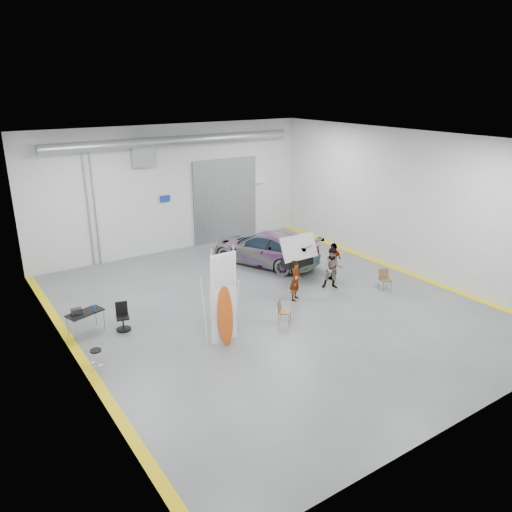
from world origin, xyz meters
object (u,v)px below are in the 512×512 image
surfboard_display (224,307)px  office_chair (122,318)px  person_a (295,280)px  folding_chair_far (385,284)px  sedan_car (265,248)px  shop_stool (97,360)px  person_c (334,261)px  folding_chair_near (284,316)px  work_table (83,313)px  person_b (333,268)px

surfboard_display → office_chair: bearing=129.4°
surfboard_display → office_chair: size_ratio=3.44×
person_a → office_chair: bearing=135.0°
folding_chair_far → sedan_car: bearing=132.3°
folding_chair_far → shop_stool: size_ratio=1.30×
person_c → office_chair: bearing=-15.8°
person_c → folding_chair_near: size_ratio=1.84×
shop_stool → work_table: 2.54m
person_b → folding_chair_near: person_b is taller
sedan_car → work_table: bearing=-9.1°
work_table → person_a: bearing=-13.1°
shop_stool → surfboard_display: bearing=-11.1°
shop_stool → office_chair: office_chair is taller
person_a → office_chair: size_ratio=1.68×
sedan_car → folding_chair_far: (2.16, -5.20, -0.46)m
person_a → work_table: bearing=133.3°
surfboard_display → folding_chair_near: size_ratio=3.75×
folding_chair_far → work_table: work_table is taller
surfboard_display → shop_stool: (-3.79, 0.74, -0.97)m
surfboard_display → shop_stool: bearing=168.3°
person_a → surfboard_display: surfboard_display is taller
person_a → person_c: (2.60, 0.77, 0.01)m
folding_chair_far → work_table: size_ratio=0.68×
person_c → work_table: 10.04m
sedan_car → office_chair: 8.05m
person_a → folding_chair_near: size_ratio=1.82×
folding_chair_near → office_chair: size_ratio=0.92×
sedan_car → person_a: size_ratio=3.24×
sedan_car → surfboard_display: size_ratio=1.57×
person_a → folding_chair_near: 2.12m
person_a → work_table: size_ratio=1.23×
person_a → surfboard_display: 4.26m
person_b → surfboard_display: surfboard_display is taller
person_b → work_table: (-9.31, 1.67, -0.12)m
surfboard_display → folding_chair_far: bearing=1.0°
office_chair → person_c: bearing=11.6°
folding_chair_near → person_a: bearing=-0.4°
person_a → person_b: 1.91m
person_b → person_c: (0.69, 0.72, -0.05)m
person_b → shop_stool: size_ratio=2.55×
shop_stool → person_c: bearing=8.4°
person_c → office_chair: (-8.87, 0.49, -0.38)m
person_c → shop_stool: person_c is taller
folding_chair_near → folding_chair_far: folding_chair_far is taller
person_a → surfboard_display: bearing=167.2°
person_a → shop_stool: person_a is taller
folding_chair_far → work_table: 11.29m
sedan_car → person_b: (0.59, -3.87, 0.11)m
folding_chair_far → shop_stool: (-11.22, 0.53, 0.06)m
person_a → shop_stool: bearing=152.0°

